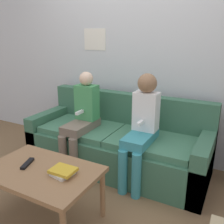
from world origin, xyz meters
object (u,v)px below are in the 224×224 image
(coffee_table, at_px, (42,175))
(tv_remote, at_px, (27,163))
(couch, at_px, (118,144))
(person_right, at_px, (142,125))
(person_left, at_px, (82,117))

(coffee_table, bearing_deg, tv_remote, 177.81)
(couch, distance_m, person_right, 0.53)
(person_right, bearing_deg, tv_remote, -125.97)
(couch, relative_size, person_left, 1.86)
(coffee_table, xyz_separation_m, person_left, (-0.22, 0.88, 0.19))
(coffee_table, height_order, person_left, person_left)
(person_left, bearing_deg, person_right, 0.73)
(couch, bearing_deg, tv_remote, -105.44)
(person_right, bearing_deg, person_left, -179.27)
(person_left, distance_m, tv_remote, 0.89)
(person_left, bearing_deg, couch, 27.12)
(person_right, xyz_separation_m, tv_remote, (-0.64, -0.88, -0.16))
(coffee_table, height_order, tv_remote, tv_remote)
(person_right, height_order, tv_remote, person_right)
(couch, xyz_separation_m, person_right, (0.35, -0.17, 0.36))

